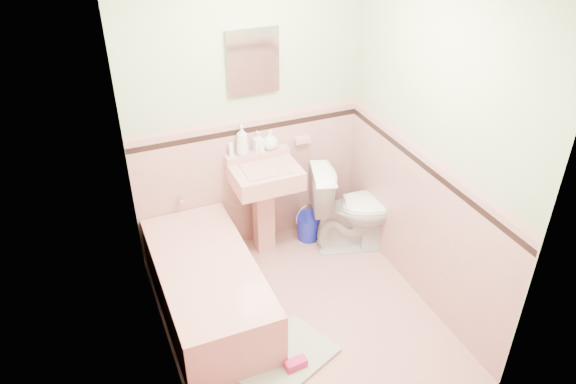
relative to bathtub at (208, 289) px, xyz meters
name	(u,v)px	position (x,y,z in m)	size (l,w,h in m)	color
floor	(300,316)	(0.63, -0.33, -0.23)	(2.20, 2.20, 0.00)	tan
wall_back	(248,115)	(0.63, 0.77, 1.02)	(2.50, 2.50, 0.00)	beige
wall_front	(392,282)	(0.63, -1.43, 1.02)	(2.50, 2.50, 0.00)	beige
wall_left	(150,212)	(-0.37, -0.33, 1.02)	(2.50, 2.50, 0.00)	beige
wall_right	(430,151)	(1.63, -0.33, 1.02)	(2.50, 2.50, 0.00)	beige
wainscot_back	(251,184)	(0.63, 0.76, 0.38)	(2.00, 2.00, 0.00)	tan
wainscot_front	(379,367)	(0.63, -1.42, 0.38)	(2.00, 2.00, 0.00)	tan
wainscot_left	(165,292)	(-0.36, -0.33, 0.38)	(2.20, 2.20, 0.00)	tan
wainscot_right	(417,225)	(1.62, -0.33, 0.38)	(2.20, 2.20, 0.00)	tan
accent_back	(249,130)	(0.63, 0.75, 0.90)	(2.00, 2.00, 0.00)	black
accent_front	(387,299)	(0.63, -1.41, 0.90)	(2.00, 2.00, 0.00)	black
accent_left	(156,228)	(-0.35, -0.33, 0.89)	(2.20, 2.20, 0.00)	black
accent_right	(425,167)	(1.61, -0.33, 0.89)	(2.20, 2.20, 0.00)	black
cap_back	(248,119)	(0.63, 0.75, 0.99)	(2.00, 2.00, 0.00)	tan
cap_front	(389,284)	(0.63, -1.41, 0.99)	(2.00, 2.00, 0.00)	tan
cap_left	(154,215)	(-0.35, -0.33, 1.00)	(2.20, 2.20, 0.00)	tan
cap_right	(427,155)	(1.61, -0.33, 1.00)	(2.20, 2.20, 0.00)	tan
bathtub	(208,289)	(0.00, 0.00, 0.00)	(0.70, 1.50, 0.45)	tan
tub_faucet	(181,198)	(0.00, 0.72, 0.41)	(0.04, 0.04, 0.12)	silver
sink	(266,211)	(0.68, 0.53, 0.21)	(0.56, 0.48, 0.87)	tan
sink_faucet	(259,152)	(0.68, 0.67, 0.72)	(0.02, 0.02, 0.10)	silver
medicine_cabinet	(253,61)	(0.68, 0.74, 1.47)	(0.41, 0.04, 0.51)	white
soap_dish	(302,140)	(1.10, 0.73, 0.72)	(0.13, 0.08, 0.04)	tan
soap_bottle_left	(242,140)	(0.55, 0.71, 0.84)	(0.10, 0.10, 0.26)	#B2B2B2
soap_bottle_mid	(258,142)	(0.69, 0.71, 0.80)	(0.08, 0.08, 0.18)	#B2B2B2
soap_bottle_right	(270,140)	(0.80, 0.71, 0.79)	(0.13, 0.13, 0.17)	#B2B2B2
tube	(231,150)	(0.46, 0.71, 0.77)	(0.04, 0.04, 0.12)	white
toilet	(355,208)	(1.44, 0.33, 0.18)	(0.45, 0.79, 0.80)	white
bucket	(309,227)	(1.11, 0.57, -0.10)	(0.24, 0.24, 0.24)	#1720B6
bath_mat	(283,359)	(0.34, -0.68, -0.21)	(0.72, 0.48, 0.03)	gray
shoe	(296,364)	(0.39, -0.79, -0.17)	(0.16, 0.07, 0.06)	#BF1E59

